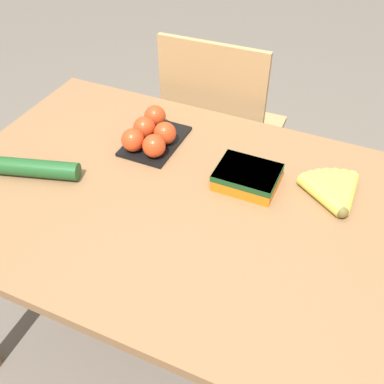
# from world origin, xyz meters

# --- Properties ---
(ground_plane) EXTENTS (12.00, 12.00, 0.00)m
(ground_plane) POSITION_xyz_m (0.00, 0.00, 0.00)
(ground_plane) COLOR #665B51
(dining_table) EXTENTS (1.35, 0.84, 0.73)m
(dining_table) POSITION_xyz_m (0.00, 0.00, 0.63)
(dining_table) COLOR olive
(dining_table) RESTS_ON ground_plane
(chair) EXTENTS (0.43, 0.41, 0.92)m
(chair) POSITION_xyz_m (-0.16, 0.63, 0.48)
(chair) COLOR tan
(chair) RESTS_ON ground_plane
(banana_bunch) EXTENTS (0.15, 0.17, 0.04)m
(banana_bunch) POSITION_xyz_m (0.33, 0.16, 0.74)
(banana_bunch) COLOR brown
(banana_bunch) RESTS_ON dining_table
(tomato_pack) EXTENTS (0.15, 0.22, 0.08)m
(tomato_pack) POSITION_xyz_m (-0.21, 0.18, 0.76)
(tomato_pack) COLOR black
(tomato_pack) RESTS_ON dining_table
(carrot_bag) EXTENTS (0.16, 0.13, 0.05)m
(carrot_bag) POSITION_xyz_m (0.11, 0.12, 0.75)
(carrot_bag) COLOR orange
(carrot_bag) RESTS_ON dining_table
(cucumber_near) EXTENTS (0.24, 0.12, 0.05)m
(cucumber_near) POSITION_xyz_m (-0.43, -0.08, 0.75)
(cucumber_near) COLOR #1E5123
(cucumber_near) RESTS_ON dining_table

